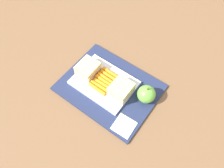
# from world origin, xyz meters

# --- Properties ---
(ground_plane) EXTENTS (2.40, 2.40, 0.00)m
(ground_plane) POSITION_xyz_m (0.00, 0.00, 0.00)
(ground_plane) COLOR brown
(lunchbag_mat) EXTENTS (0.36, 0.28, 0.01)m
(lunchbag_mat) POSITION_xyz_m (0.00, 0.00, 0.01)
(lunchbag_mat) COLOR navy
(lunchbag_mat) RESTS_ON ground_plane
(food_tray) EXTENTS (0.23, 0.17, 0.01)m
(food_tray) POSITION_xyz_m (-0.03, 0.00, 0.02)
(food_tray) COLOR white
(food_tray) RESTS_ON lunchbag_mat
(sandwich_half_left) EXTENTS (0.07, 0.08, 0.04)m
(sandwich_half_left) POSITION_xyz_m (-0.10, 0.00, 0.04)
(sandwich_half_left) COLOR #DBC189
(sandwich_half_left) RESTS_ON food_tray
(sandwich_half_right) EXTENTS (0.07, 0.08, 0.04)m
(sandwich_half_right) POSITION_xyz_m (0.05, 0.00, 0.04)
(sandwich_half_right) COLOR #DBC189
(sandwich_half_right) RESTS_ON food_tray
(carrot_sticks_bundle) EXTENTS (0.08, 0.10, 0.02)m
(carrot_sticks_bundle) POSITION_xyz_m (-0.03, 0.00, 0.03)
(carrot_sticks_bundle) COLOR orange
(carrot_sticks_bundle) RESTS_ON food_tray
(apple) EXTENTS (0.07, 0.07, 0.08)m
(apple) POSITION_xyz_m (0.14, 0.04, 0.04)
(apple) COLOR #66B742
(apple) RESTS_ON lunchbag_mat
(paper_napkin) EXTENTS (0.07, 0.07, 0.00)m
(paper_napkin) POSITION_xyz_m (0.14, -0.10, 0.01)
(paper_napkin) COLOR white
(paper_napkin) RESTS_ON lunchbag_mat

